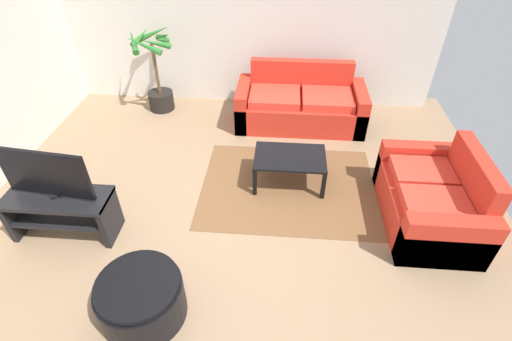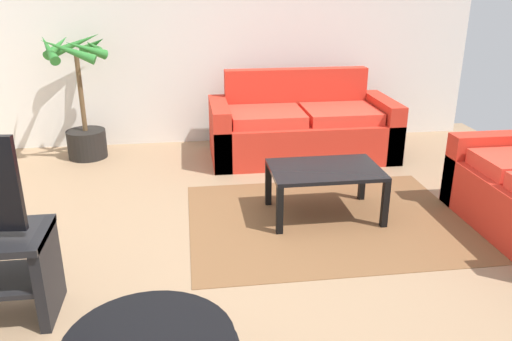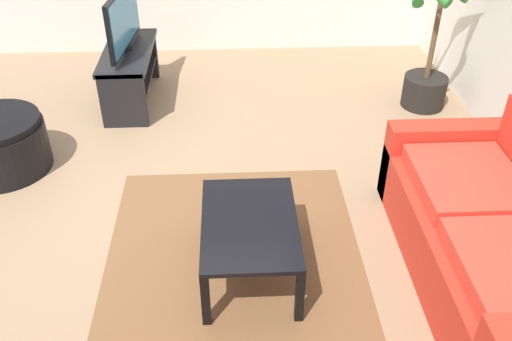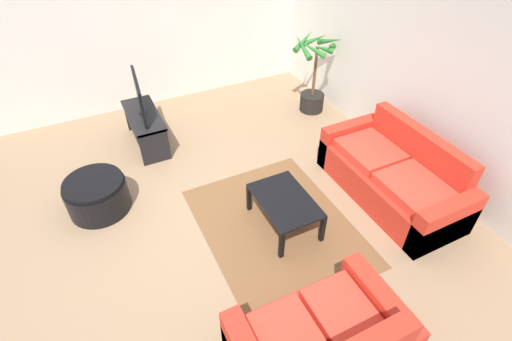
% 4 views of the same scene
% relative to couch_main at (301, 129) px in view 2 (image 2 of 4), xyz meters
% --- Properties ---
extents(ground_plane, '(6.60, 6.60, 0.00)m').
position_rel_couch_main_xyz_m(ground_plane, '(-0.85, -2.28, -0.30)').
color(ground_plane, '#937556').
extents(wall_back, '(6.00, 0.06, 2.70)m').
position_rel_couch_main_xyz_m(wall_back, '(-0.85, 0.72, 1.05)').
color(wall_back, silver).
rests_on(wall_back, ground).
extents(couch_main, '(1.96, 0.90, 0.90)m').
position_rel_couch_main_xyz_m(couch_main, '(0.00, 0.00, 0.00)').
color(couch_main, red).
rests_on(couch_main, ground).
extents(coffee_table, '(0.88, 0.59, 0.42)m').
position_rel_couch_main_xyz_m(coffee_table, '(-0.15, -1.51, 0.06)').
color(coffee_table, black).
rests_on(coffee_table, ground).
extents(area_rug, '(2.20, 1.70, 0.01)m').
position_rel_couch_main_xyz_m(area_rug, '(-0.15, -1.61, -0.30)').
color(area_rug, brown).
rests_on(area_rug, ground).
extents(potted_palm, '(0.73, 0.71, 1.33)m').
position_rel_couch_main_xyz_m(potted_palm, '(-2.32, 0.26, 0.25)').
color(potted_palm, black).
rests_on(potted_palm, ground).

